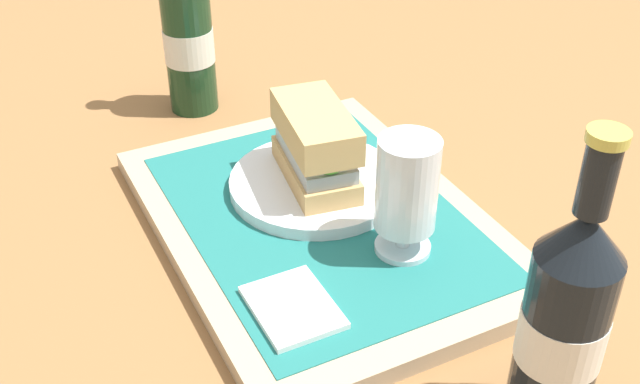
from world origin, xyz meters
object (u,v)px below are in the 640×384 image
object	(u,v)px
beer_glass	(407,189)
beer_bottle	(564,321)
sandwich	(317,146)
plate	(316,184)
second_bottle	(188,35)

from	to	relation	value
beer_glass	beer_bottle	xyz separation A→B (m)	(0.21, 0.00, 0.01)
sandwich	beer_glass	world-z (taller)	beer_glass
sandwich	plate	bearing A→B (deg)	-180.00
sandwich	beer_glass	xyz separation A→B (m)	(0.13, 0.03, 0.01)
beer_glass	beer_bottle	size ratio (longest dim) A/B	0.47
beer_glass	plate	bearing A→B (deg)	-167.72
beer_bottle	second_bottle	size ratio (longest dim) A/B	1.00
plate	beer_glass	size ratio (longest dim) A/B	1.52
plate	beer_bottle	distance (m)	0.36
beer_bottle	second_bottle	bearing A→B (deg)	-173.17
beer_bottle	sandwich	bearing A→B (deg)	-174.72
beer_glass	second_bottle	distance (m)	0.42
beer_bottle	second_bottle	distance (m)	0.63
beer_glass	second_bottle	xyz separation A→B (m)	(-0.42, -0.07, 0.01)
sandwich	beer_bottle	distance (m)	0.35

